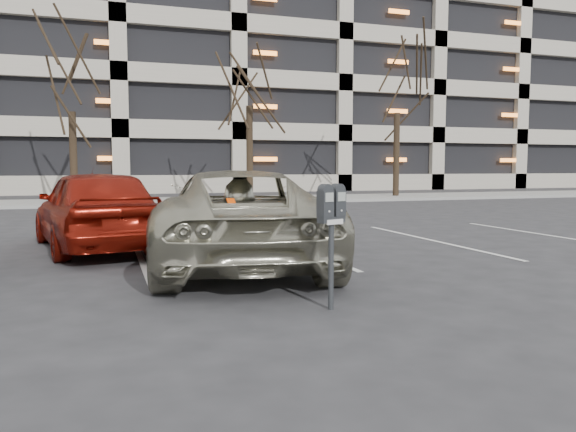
{
  "coord_description": "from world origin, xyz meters",
  "views": [
    {
      "loc": [
        -1.93,
        -7.22,
        1.45
      ],
      "look_at": [
        -0.1,
        -1.66,
        0.93
      ],
      "focal_mm": 35.0,
      "sensor_mm": 36.0,
      "label": 1
    }
  ],
  "objects": [
    {
      "name": "stall_lines",
      "position": [
        -1.4,
        2.3,
        0.01
      ],
      "size": [
        16.9,
        5.2,
        0.0
      ],
      "color": "silver",
      "rests_on": "ground"
    },
    {
      "name": "tree_c",
      "position": [
        4.0,
        16.0,
        6.45
      ],
      "size": [
        3.92,
        3.92,
        8.92
      ],
      "color": "black",
      "rests_on": "ground"
    },
    {
      "name": "parking_garage",
      "position": [
        12.0,
        33.84,
        9.26
      ],
      "size": [
        52.0,
        20.0,
        19.0
      ],
      "color": "black",
      "rests_on": "ground"
    },
    {
      "name": "ground",
      "position": [
        0.0,
        0.0,
        0.0
      ],
      "size": [
        140.0,
        140.0,
        0.0
      ],
      "primitive_type": "plane",
      "color": "#28282B",
      "rests_on": "ground"
    },
    {
      "name": "tree_b",
      "position": [
        -3.0,
        16.0,
        5.71
      ],
      "size": [
        3.48,
        3.48,
        7.9
      ],
      "color": "black",
      "rests_on": "ground"
    },
    {
      "name": "parking_meter",
      "position": [
        0.24,
        -2.03,
        0.96
      ],
      "size": [
        0.34,
        0.23,
        1.25
      ],
      "rotation": [
        0.0,
        0.0,
        0.37
      ],
      "color": "black",
      "rests_on": "ground"
    },
    {
      "name": "sidewalk",
      "position": [
        0.0,
        16.0,
        0.06
      ],
      "size": [
        80.0,
        4.0,
        0.12
      ],
      "primitive_type": "cube",
      "color": "gray",
      "rests_on": "ground"
    },
    {
      "name": "tree_d",
      "position": [
        11.0,
        16.0,
        6.31
      ],
      "size": [
        3.84,
        3.84,
        8.73
      ],
      "color": "black",
      "rests_on": "ground"
    },
    {
      "name": "suv_silver",
      "position": [
        -0.07,
        0.85,
        0.7
      ],
      "size": [
        2.99,
        5.31,
        1.41
      ],
      "rotation": [
        0.0,
        0.0,
        3.0
      ],
      "color": "#A9A58F",
      "rests_on": "ground"
    },
    {
      "name": "car_red",
      "position": [
        -2.08,
        3.13,
        0.72
      ],
      "size": [
        2.45,
        4.46,
        1.44
      ],
      "primitive_type": "imported",
      "rotation": [
        0.0,
        0.0,
        3.33
      ],
      "color": "maroon",
      "rests_on": "ground"
    }
  ]
}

